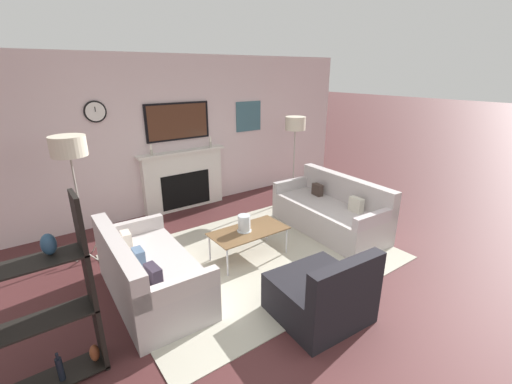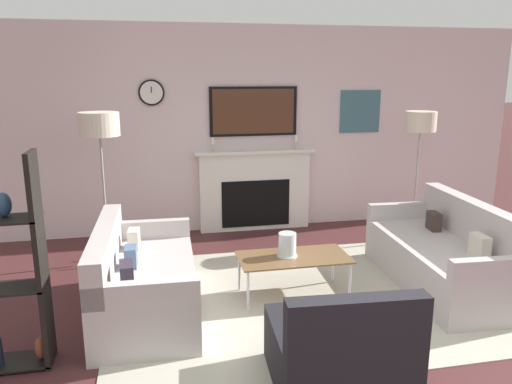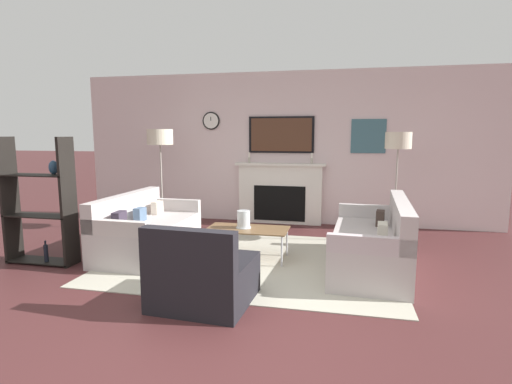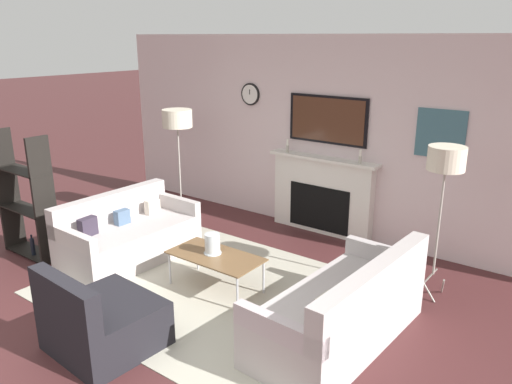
{
  "view_description": "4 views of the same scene",
  "coord_description": "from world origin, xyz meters",
  "px_view_note": "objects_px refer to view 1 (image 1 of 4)",
  "views": [
    {
      "loc": [
        -2.44,
        -1.44,
        2.43
      ],
      "look_at": [
        0.28,
        2.29,
        0.78
      ],
      "focal_mm": 24.0,
      "sensor_mm": 36.0,
      "label": 1
    },
    {
      "loc": [
        -1.33,
        -2.29,
        2.08
      ],
      "look_at": [
        -0.33,
        2.49,
        0.92
      ],
      "focal_mm": 35.0,
      "sensor_mm": 36.0,
      "label": 2
    },
    {
      "loc": [
        1.1,
        -2.89,
        1.61
      ],
      "look_at": [
        -0.08,
        2.47,
        0.81
      ],
      "focal_mm": 28.0,
      "sensor_mm": 36.0,
      "label": 3
    },
    {
      "loc": [
        3.22,
        -1.73,
        2.67
      ],
      "look_at": [
        0.06,
        2.51,
        1.01
      ],
      "focal_mm": 35.0,
      "sensor_mm": 36.0,
      "label": 4
    }
  ],
  "objects_px": {
    "coffee_table": "(249,232)",
    "floor_lamp_left": "(68,148)",
    "armchair": "(322,295)",
    "shelf_unit": "(34,309)",
    "couch_left": "(149,274)",
    "couch_right": "(331,212)",
    "floor_lamp_right": "(295,125)",
    "hurricane_candle": "(244,224)"
  },
  "relations": [
    {
      "from": "couch_left",
      "to": "armchair",
      "type": "bearing_deg",
      "value": -46.51
    },
    {
      "from": "armchair",
      "to": "floor_lamp_left",
      "type": "height_order",
      "value": "floor_lamp_left"
    },
    {
      "from": "couch_left",
      "to": "floor_lamp_left",
      "type": "xyz_separation_m",
      "value": [
        -0.39,
        1.33,
        1.25
      ]
    },
    {
      "from": "coffee_table",
      "to": "shelf_unit",
      "type": "relative_size",
      "value": 0.66
    },
    {
      "from": "armchair",
      "to": "floor_lamp_left",
      "type": "relative_size",
      "value": 0.55
    },
    {
      "from": "floor_lamp_right",
      "to": "couch_right",
      "type": "bearing_deg",
      "value": -106.26
    },
    {
      "from": "hurricane_candle",
      "to": "shelf_unit",
      "type": "bearing_deg",
      "value": -163.36
    },
    {
      "from": "armchair",
      "to": "coffee_table",
      "type": "distance_m",
      "value": 1.44
    },
    {
      "from": "coffee_table",
      "to": "hurricane_candle",
      "type": "relative_size",
      "value": 4.61
    },
    {
      "from": "coffee_table",
      "to": "shelf_unit",
      "type": "height_order",
      "value": "shelf_unit"
    },
    {
      "from": "hurricane_candle",
      "to": "couch_right",
      "type": "bearing_deg",
      "value": -2.68
    },
    {
      "from": "couch_right",
      "to": "floor_lamp_right",
      "type": "bearing_deg",
      "value": 73.74
    },
    {
      "from": "couch_right",
      "to": "hurricane_candle",
      "type": "height_order",
      "value": "couch_right"
    },
    {
      "from": "couch_right",
      "to": "shelf_unit",
      "type": "xyz_separation_m",
      "value": [
        -4.02,
        -0.64,
        0.44
      ]
    },
    {
      "from": "armchair",
      "to": "shelf_unit",
      "type": "bearing_deg",
      "value": 162.82
    },
    {
      "from": "floor_lamp_left",
      "to": "shelf_unit",
      "type": "height_order",
      "value": "floor_lamp_left"
    },
    {
      "from": "coffee_table",
      "to": "floor_lamp_right",
      "type": "height_order",
      "value": "floor_lamp_right"
    },
    {
      "from": "armchair",
      "to": "hurricane_candle",
      "type": "xyz_separation_m",
      "value": [
        0.03,
        1.45,
        0.24
      ]
    },
    {
      "from": "shelf_unit",
      "to": "coffee_table",
      "type": "bearing_deg",
      "value": 15.81
    },
    {
      "from": "floor_lamp_right",
      "to": "shelf_unit",
      "type": "relative_size",
      "value": 1.04
    },
    {
      "from": "floor_lamp_right",
      "to": "shelf_unit",
      "type": "xyz_separation_m",
      "value": [
        -4.41,
        -1.98,
        -0.75
      ]
    },
    {
      "from": "coffee_table",
      "to": "floor_lamp_right",
      "type": "bearing_deg",
      "value": 33.29
    },
    {
      "from": "coffee_table",
      "to": "shelf_unit",
      "type": "bearing_deg",
      "value": -164.19
    },
    {
      "from": "floor_lamp_left",
      "to": "couch_right",
      "type": "bearing_deg",
      "value": -21.69
    },
    {
      "from": "coffee_table",
      "to": "floor_lamp_left",
      "type": "xyz_separation_m",
      "value": [
        -1.79,
        1.28,
        1.16
      ]
    },
    {
      "from": "floor_lamp_left",
      "to": "floor_lamp_right",
      "type": "distance_m",
      "value": 3.74
    },
    {
      "from": "shelf_unit",
      "to": "floor_lamp_left",
      "type": "bearing_deg",
      "value": 71.26
    },
    {
      "from": "couch_right",
      "to": "armchair",
      "type": "relative_size",
      "value": 2.07
    },
    {
      "from": "hurricane_candle",
      "to": "shelf_unit",
      "type": "distance_m",
      "value": 2.52
    },
    {
      "from": "hurricane_candle",
      "to": "floor_lamp_left",
      "type": "relative_size",
      "value": 0.13
    },
    {
      "from": "armchair",
      "to": "hurricane_candle",
      "type": "bearing_deg",
      "value": 88.7
    },
    {
      "from": "armchair",
      "to": "couch_right",
      "type": "bearing_deg",
      "value": 39.86
    },
    {
      "from": "hurricane_candle",
      "to": "floor_lamp_right",
      "type": "height_order",
      "value": "floor_lamp_right"
    },
    {
      "from": "couch_right",
      "to": "coffee_table",
      "type": "relative_size",
      "value": 1.84
    },
    {
      "from": "coffee_table",
      "to": "floor_lamp_left",
      "type": "bearing_deg",
      "value": 144.49
    },
    {
      "from": "couch_left",
      "to": "couch_right",
      "type": "relative_size",
      "value": 0.87
    },
    {
      "from": "couch_left",
      "to": "shelf_unit",
      "type": "xyz_separation_m",
      "value": [
        -1.06,
        -0.65,
        0.44
      ]
    },
    {
      "from": "armchair",
      "to": "shelf_unit",
      "type": "relative_size",
      "value": 0.59
    },
    {
      "from": "couch_left",
      "to": "hurricane_candle",
      "type": "relative_size",
      "value": 7.41
    },
    {
      "from": "hurricane_candle",
      "to": "shelf_unit",
      "type": "xyz_separation_m",
      "value": [
        -2.41,
        -0.72,
        0.23
      ]
    },
    {
      "from": "floor_lamp_right",
      "to": "shelf_unit",
      "type": "bearing_deg",
      "value": -155.86
    },
    {
      "from": "floor_lamp_left",
      "to": "couch_left",
      "type": "bearing_deg",
      "value": -73.53
    }
  ]
}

